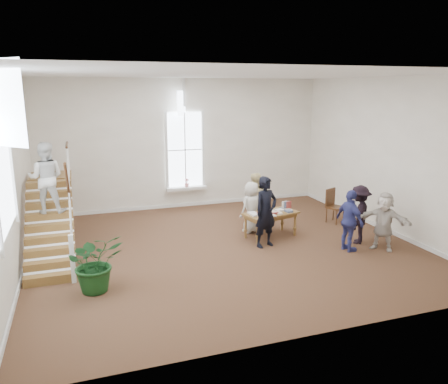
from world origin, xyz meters
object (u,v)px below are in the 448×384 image
object	(u,v)px
library_table	(271,215)
elderly_woman	(251,207)
woman_cluster_c	(384,221)
woman_cluster_a	(350,221)
floor_plant	(95,262)
woman_cluster_b	(359,214)
side_chair	(333,203)
police_officer	(266,212)
person_yellow	(254,200)

from	to	relation	value
library_table	elderly_woman	distance (m)	0.71
library_table	woman_cluster_c	size ratio (longest dim) A/B	1.08
woman_cluster_a	floor_plant	distance (m)	6.38
elderly_woman	floor_plant	distance (m)	5.22
woman_cluster_b	floor_plant	xyz separation A→B (m)	(-6.97, -0.74, -0.17)
woman_cluster_b	woman_cluster_c	size ratio (longest dim) A/B	1.04
woman_cluster_a	woman_cluster_c	world-z (taller)	woman_cluster_a
woman_cluster_c	floor_plant	bearing A→B (deg)	-128.80
woman_cluster_a	woman_cluster_b	distance (m)	0.75
floor_plant	side_chair	xyz separation A→B (m)	(7.36, 2.62, -0.02)
police_officer	woman_cluster_b	bearing A→B (deg)	-28.99
woman_cluster_c	woman_cluster_a	bearing A→B (deg)	-142.06
police_officer	woman_cluster_c	distance (m)	3.08
elderly_woman	floor_plant	bearing A→B (deg)	7.25
floor_plant	side_chair	bearing A→B (deg)	19.57
elderly_woman	woman_cluster_b	distance (m)	3.03
woman_cluster_c	side_chair	distance (m)	2.53
woman_cluster_a	floor_plant	bearing A→B (deg)	86.18
elderly_woman	woman_cluster_b	xyz separation A→B (m)	(2.43, -1.81, 0.05)
person_yellow	woman_cluster_a	distance (m)	3.15
woman_cluster_c	floor_plant	size ratio (longest dim) A/B	1.23
police_officer	side_chair	world-z (taller)	police_officer
woman_cluster_b	woman_cluster_a	bearing A→B (deg)	-10.72
police_officer	woman_cluster_b	size ratio (longest dim) A/B	1.19
police_officer	woman_cluster_a	size ratio (longest dim) A/B	1.17
elderly_woman	side_chair	size ratio (longest dim) A/B	1.40
woman_cluster_c	side_chair	xyz separation A→B (m)	(0.09, 2.52, -0.17)
woman_cluster_a	side_chair	xyz separation A→B (m)	(0.99, 2.32, -0.21)
woman_cluster_b	side_chair	xyz separation A→B (m)	(0.39, 1.87, -0.20)
library_table	police_officer	world-z (taller)	police_officer
woman_cluster_a	woman_cluster_c	bearing A→B (deg)	-108.98
woman_cluster_a	woman_cluster_b	size ratio (longest dim) A/B	1.01
person_yellow	woman_cluster_c	xyz separation A→B (m)	(2.43, -2.96, -0.05)
woman_cluster_a	police_officer	bearing A→B (deg)	55.87
woman_cluster_b	woman_cluster_c	world-z (taller)	woman_cluster_b
police_officer	side_chair	xyz separation A→B (m)	(2.92, 1.31, -0.35)
floor_plant	police_officer	bearing A→B (deg)	16.33
woman_cluster_a	floor_plant	world-z (taller)	woman_cluster_a
woman_cluster_c	library_table	bearing A→B (deg)	-167.37
library_table	side_chair	bearing A→B (deg)	1.82
side_chair	elderly_woman	bearing A→B (deg)	158.03
library_table	side_chair	distance (m)	2.56
library_table	woman_cluster_b	size ratio (longest dim) A/B	1.04
woman_cluster_a	side_chair	bearing A→B (deg)	-29.51
woman_cluster_a	woman_cluster_c	size ratio (longest dim) A/B	1.05
person_yellow	woman_cluster_b	bearing A→B (deg)	109.21
woman_cluster_a	woman_cluster_c	xyz separation A→B (m)	(0.90, -0.20, -0.04)
woman_cluster_c	floor_plant	xyz separation A→B (m)	(-7.27, -0.09, -0.14)
police_officer	woman_cluster_c	bearing A→B (deg)	-39.67
police_officer	person_yellow	world-z (taller)	police_officer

